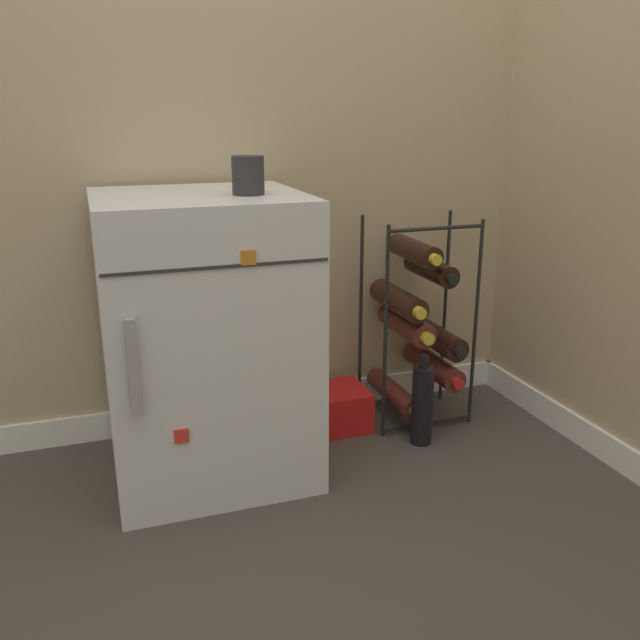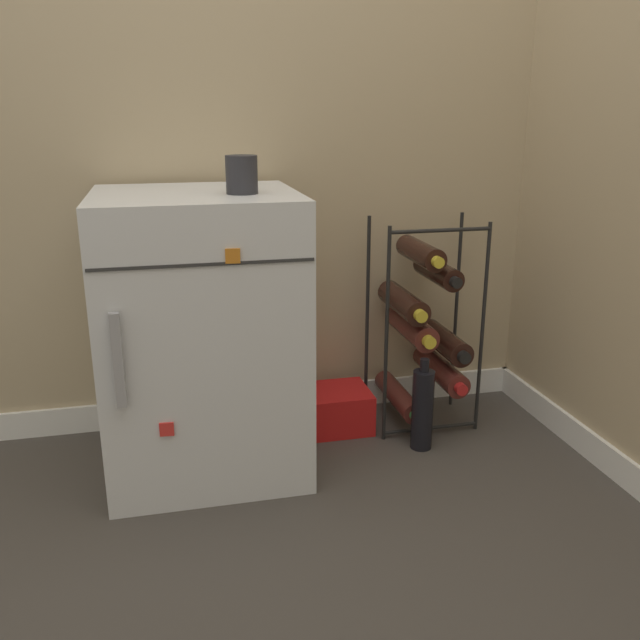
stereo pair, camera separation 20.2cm
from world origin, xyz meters
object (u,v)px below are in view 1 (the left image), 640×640
object	(u,v)px
soda_box	(329,409)
fridge_top_cup	(248,175)
loose_bottle_floor	(422,404)
mini_fridge	(206,338)
wine_rack	(417,324)

from	to	relation	value
soda_box	fridge_top_cup	bearing A→B (deg)	-147.14
loose_bottle_floor	mini_fridge	bearing A→B (deg)	173.77
mini_fridge	loose_bottle_floor	bearing A→B (deg)	-6.23
mini_fridge	soda_box	distance (m)	0.55
fridge_top_cup	loose_bottle_floor	size ratio (longest dim) A/B	0.33
soda_box	mini_fridge	bearing A→B (deg)	-163.30
wine_rack	soda_box	size ratio (longest dim) A/B	2.83
wine_rack	loose_bottle_floor	distance (m)	0.28
soda_box	loose_bottle_floor	world-z (taller)	loose_bottle_floor
soda_box	loose_bottle_floor	size ratio (longest dim) A/B	0.83
mini_fridge	soda_box	world-z (taller)	mini_fridge
fridge_top_cup	loose_bottle_floor	distance (m)	0.90
wine_rack	loose_bottle_floor	bearing A→B (deg)	-109.49
soda_box	loose_bottle_floor	xyz separation A→B (m)	(0.24, -0.20, 0.06)
mini_fridge	fridge_top_cup	size ratio (longest dim) A/B	8.15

